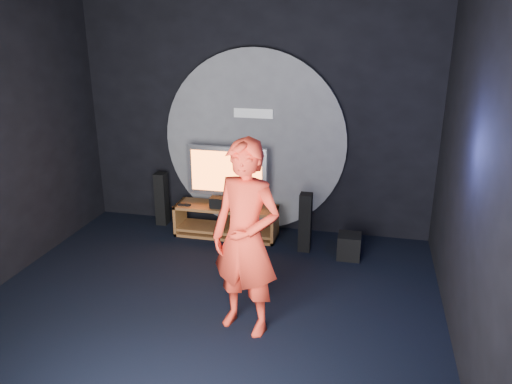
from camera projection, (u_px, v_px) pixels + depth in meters
floor at (201, 316)px, 5.24m from camera, size 5.00×5.00×0.00m
back_wall at (255, 110)px, 6.97m from camera, size 5.00×0.04×3.50m
front_wall at (16, 287)px, 2.36m from camera, size 5.00×0.04×3.50m
right_wall at (480, 172)px, 4.13m from camera, size 0.04×5.00×3.50m
wall_disc_panel at (254, 142)px, 7.06m from camera, size 2.60×0.11×2.60m
media_console at (227, 223)px, 7.13m from camera, size 1.45×0.45×0.45m
tv at (227, 173)px, 6.96m from camera, size 1.14×0.22×0.84m
center_speaker at (224, 203)px, 6.94m from camera, size 0.40×0.15×0.15m
remote at (184, 205)px, 7.06m from camera, size 0.18×0.05×0.02m
tower_speaker_left at (162, 199)px, 7.47m from camera, size 0.16×0.18×0.80m
tower_speaker_right at (305, 222)px, 6.61m from camera, size 0.16×0.18×0.80m
subwoofer at (349, 246)px, 6.47m from camera, size 0.29×0.29×0.32m
player at (246, 239)px, 4.74m from camera, size 0.81×0.64×1.94m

